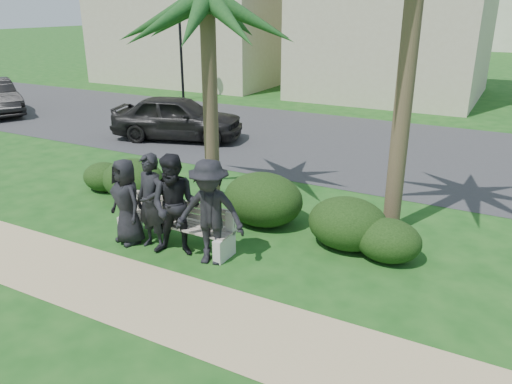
% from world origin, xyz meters
% --- Properties ---
extents(ground, '(160.00, 160.00, 0.00)m').
position_xyz_m(ground, '(0.00, 0.00, 0.00)').
color(ground, '#154814').
rests_on(ground, ground).
extents(footpath, '(30.00, 1.60, 0.01)m').
position_xyz_m(footpath, '(0.00, -1.80, 0.00)').
color(footpath, tan).
rests_on(footpath, ground).
extents(asphalt_street, '(160.00, 8.00, 0.01)m').
position_xyz_m(asphalt_street, '(0.00, 8.00, 0.00)').
color(asphalt_street, '#2D2D30').
rests_on(asphalt_street, ground).
extents(stucco_bldg_left, '(10.40, 8.40, 7.30)m').
position_xyz_m(stucco_bldg_left, '(-12.00, 18.00, 3.66)').
color(stucco_bldg_left, '#BAB08C').
rests_on(stucco_bldg_left, ground).
extents(stucco_bldg_right, '(8.40, 8.40, 7.30)m').
position_xyz_m(stucco_bldg_right, '(-1.00, 18.00, 3.66)').
color(stucco_bldg_right, '#BAB08C').
rests_on(stucco_bldg_right, ground).
extents(street_lamp, '(0.36, 0.36, 4.29)m').
position_xyz_m(street_lamp, '(-9.00, 12.00, 2.94)').
color(street_lamp, black).
rests_on(street_lamp, ground).
extents(park_bench, '(2.26, 0.53, 0.79)m').
position_xyz_m(park_bench, '(-0.35, -0.16, 0.36)').
color(park_bench, gray).
rests_on(park_bench, ground).
extents(man_a, '(0.89, 0.72, 1.59)m').
position_xyz_m(man_a, '(-1.18, -0.47, 0.80)').
color(man_a, black).
rests_on(man_a, ground).
extents(man_b, '(0.70, 0.52, 1.75)m').
position_xyz_m(man_b, '(-0.64, -0.44, 0.87)').
color(man_b, black).
rests_on(man_b, ground).
extents(man_c, '(1.05, 0.93, 1.81)m').
position_xyz_m(man_c, '(-0.11, -0.43, 0.91)').
color(man_c, black).
rests_on(man_c, ground).
extents(man_d, '(1.31, 0.95, 1.82)m').
position_xyz_m(man_d, '(0.58, -0.42, 0.91)').
color(man_d, black).
rests_on(man_d, ground).
extents(hedge_a, '(1.04, 0.86, 0.68)m').
position_xyz_m(hedge_a, '(-3.58, 1.39, 0.34)').
color(hedge_a, black).
rests_on(hedge_a, ground).
extents(hedge_b, '(1.45, 1.20, 0.95)m').
position_xyz_m(hedge_b, '(-2.57, 1.26, 0.47)').
color(hedge_b, black).
rests_on(hedge_b, ground).
extents(hedge_d, '(1.63, 1.34, 1.06)m').
position_xyz_m(hedge_d, '(0.59, 1.46, 0.53)').
color(hedge_d, black).
rests_on(hedge_d, ground).
extents(hedge_e, '(1.44, 1.19, 0.94)m').
position_xyz_m(hedge_e, '(2.40, 1.25, 0.47)').
color(hedge_e, black).
rests_on(hedge_e, ground).
extents(hedge_f, '(1.14, 0.94, 0.74)m').
position_xyz_m(hedge_f, '(3.17, 1.11, 0.37)').
color(hedge_f, black).
rests_on(hedge_f, ground).
extents(palm_left, '(3.00, 3.00, 5.09)m').
position_xyz_m(palm_left, '(-1.01, 2.10, 4.13)').
color(palm_left, brown).
rests_on(palm_left, ground).
extents(car_a, '(4.48, 2.84, 1.42)m').
position_xyz_m(car_a, '(-4.90, 6.07, 0.71)').
color(car_a, black).
rests_on(car_a, ground).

